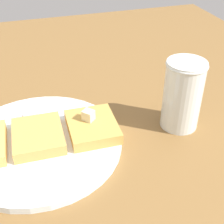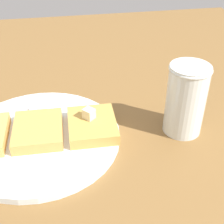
# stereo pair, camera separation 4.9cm
# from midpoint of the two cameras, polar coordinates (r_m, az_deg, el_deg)

# --- Properties ---
(table_surface) EXTENTS (1.17, 1.17, 0.03)m
(table_surface) POSITION_cam_midpoint_polar(r_m,az_deg,el_deg) (0.55, -12.34, -4.10)
(table_surface) COLOR brown
(table_surface) RESTS_ON ground
(plate) EXTENTS (0.26, 0.26, 0.01)m
(plate) POSITION_cam_midpoint_polar(r_m,az_deg,el_deg) (0.51, -15.88, -5.55)
(plate) COLOR white
(plate) RESTS_ON table_surface
(toast_slice_left) EXTENTS (0.08, 0.09, 0.02)m
(toast_slice_left) POSITION_cam_midpoint_polar(r_m,az_deg,el_deg) (0.50, -6.41, -2.78)
(toast_slice_left) COLOR #C39545
(toast_slice_left) RESTS_ON plate
(toast_slice_middle) EXTENTS (0.08, 0.09, 0.02)m
(toast_slice_middle) POSITION_cam_midpoint_polar(r_m,az_deg,el_deg) (0.50, -16.13, -4.33)
(toast_slice_middle) COLOR gold
(toast_slice_middle) RESTS_ON plate
(butter_pat_primary) EXTENTS (0.02, 0.02, 0.02)m
(butter_pat_primary) POSITION_cam_midpoint_polar(r_m,az_deg,el_deg) (0.49, -7.14, -0.69)
(butter_pat_primary) COLOR beige
(butter_pat_primary) RESTS_ON toast_slice_left
(fork) EXTENTS (0.16, 0.04, 0.00)m
(fork) POSITION_cam_midpoint_polar(r_m,az_deg,el_deg) (0.56, -19.39, -0.74)
(fork) COLOR silver
(fork) RESTS_ON plate
(syrup_jar) EXTENTS (0.06, 0.06, 0.12)m
(syrup_jar) POSITION_cam_midpoint_polar(r_m,az_deg,el_deg) (0.51, 10.05, 2.38)
(syrup_jar) COLOR #3A1506
(syrup_jar) RESTS_ON table_surface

